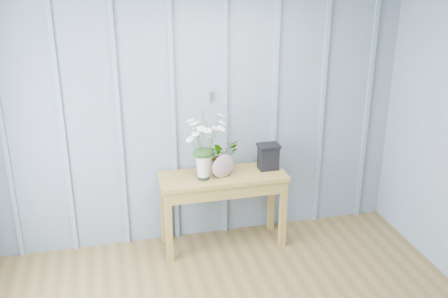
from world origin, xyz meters
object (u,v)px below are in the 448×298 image
object	(u,v)px
sideboard	(223,186)
carved_box	(268,156)
felt_disc_vessel	(223,166)
daisy_vase	(203,137)

from	to	relation	value
sideboard	carved_box	size ratio (longest dim) A/B	4.77
sideboard	carved_box	world-z (taller)	carved_box
sideboard	felt_disc_vessel	size ratio (longest dim) A/B	5.27
daisy_vase	carved_box	distance (m)	0.72
sideboard	daisy_vase	size ratio (longest dim) A/B	1.80
sideboard	daisy_vase	world-z (taller)	daisy_vase
daisy_vase	carved_box	xyz separation A→B (m)	(0.66, 0.09, -0.29)
felt_disc_vessel	daisy_vase	bearing A→B (deg)	159.38
daisy_vase	felt_disc_vessel	xyz separation A→B (m)	(0.19, -0.01, -0.31)
daisy_vase	felt_disc_vessel	size ratio (longest dim) A/B	2.94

